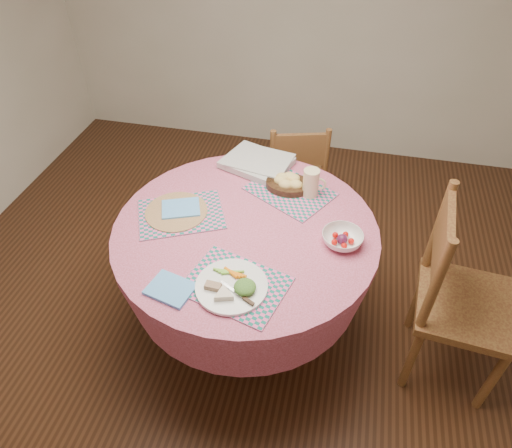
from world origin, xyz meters
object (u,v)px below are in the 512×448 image
Objects in this scene: chair_back at (295,176)px; wicker_trivet at (176,212)px; dinner_plate at (233,286)px; latte_mug at (311,183)px; bread_bowl at (288,182)px; dining_table at (246,256)px; fruit_bowl at (342,239)px; chair_right at (457,296)px.

wicker_trivet is at bearing 46.29° from chair_back.
dinner_plate is 2.03× the size of latte_mug.
dinner_plate is 0.72m from bread_bowl.
bread_bowl is at bearing 32.48° from wicker_trivet.
dinner_plate is at bearing -83.99° from dining_table.
chair_back reaches higher than fruit_bowl.
dining_table is 5.39× the size of bread_bowl.
latte_mug is at bearing 24.58° from wicker_trivet.
bread_bowl is at bearing 67.47° from dining_table.
chair_right is 1.37m from wicker_trivet.
chair_back is 3.67× the size of bread_bowl.
bread_bowl reaches higher than fruit_bowl.
dinner_plate is (-0.07, -1.26, 0.33)m from chair_back.
dining_table is at bearing 178.77° from fruit_bowl.
chair_back reaches higher than dining_table.
dining_table is at bearing -130.39° from latte_mug.
dinner_plate is 1.28× the size of bread_bowl.
dining_table is at bearing 67.37° from chair_back.
chair_right is at bearing -22.66° from latte_mug.
chair_back is 1.02m from wicker_trivet.
fruit_bowl is at bearing -2.64° from wicker_trivet.
chair_back is 1.02m from fruit_bowl.
fruit_bowl is at bearing -1.23° from dining_table.
dinner_plate is at bearing -45.99° from wicker_trivet.
bread_bowl is at bearing 77.74° from chair_back.
chair_back is 2.87× the size of dinner_plate.
chair_right reaches higher than wicker_trivet.
latte_mug is (0.22, 0.68, 0.06)m from dinner_plate.
bread_bowl is 0.46m from fruit_bowl.
dinner_plate is at bearing 117.07° from chair_right.
chair_back is 0.72m from latte_mug.
wicker_trivet is 1.30× the size of bread_bowl.
latte_mug reaches higher than bread_bowl.
dining_table is 1.00m from chair_right.
latte_mug is at bearing 73.19° from chair_right.
chair_right is 6.97× the size of latte_mug.
fruit_bowl is (0.34, -0.90, 0.34)m from chair_back.
latte_mug is (0.15, -0.58, 0.39)m from chair_back.
chair_right is 3.43× the size of dinner_plate.
chair_back is 0.65m from bread_bowl.
dinner_plate is (0.04, -0.38, 0.22)m from dining_table.
chair_right is at bearing 0.70° from fruit_bowl.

